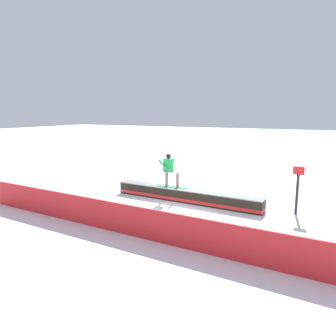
{
  "coord_description": "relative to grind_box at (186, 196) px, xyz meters",
  "views": [
    {
      "loc": [
        -5.37,
        11.98,
        3.78
      ],
      "look_at": [
        0.33,
        0.98,
        1.58
      ],
      "focal_mm": 34.18,
      "sensor_mm": 36.0,
      "label": 1
    }
  ],
  "objects": [
    {
      "name": "trail_marker",
      "position": [
        -4.34,
        -0.36,
        0.72
      ],
      "size": [
        0.4,
        0.1,
        1.8
      ],
      "color": "#262628",
      "rests_on": "ground_plane"
    },
    {
      "name": "safety_fence",
      "position": [
        0.0,
        4.2,
        0.23
      ],
      "size": [
        13.41,
        0.79,
        0.96
      ],
      "primitive_type": "cube",
      "rotation": [
        0.0,
        0.0,
        -0.05
      ],
      "color": "red",
      "rests_on": "ground_plane"
    },
    {
      "name": "ground_plane",
      "position": [
        0.0,
        0.0,
        -0.25
      ],
      "size": [
        120.0,
        120.0,
        0.0
      ],
      "primitive_type": "plane",
      "color": "white"
    },
    {
      "name": "snowboarder",
      "position": [
        0.78,
        -0.03,
        1.09
      ],
      "size": [
        1.45,
        0.45,
        1.46
      ],
      "color": "#288649",
      "rests_on": "grind_box"
    },
    {
      "name": "grind_box",
      "position": [
        0.0,
        0.0,
        0.0
      ],
      "size": [
        6.6,
        0.97,
        0.55
      ],
      "color": "black",
      "rests_on": "ground_plane"
    }
  ]
}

